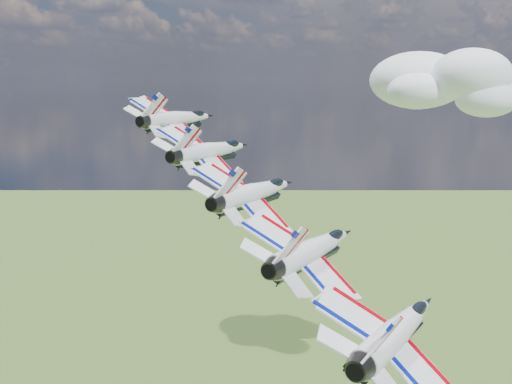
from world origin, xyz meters
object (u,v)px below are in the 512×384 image
at_px(jet_0, 180,118).
at_px(jet_1, 213,150).
at_px(jet_2, 256,192).
at_px(jet_4, 399,330).
at_px(jet_3, 315,249).

relative_size(jet_0, jet_1, 1.00).
relative_size(jet_0, jet_2, 1.00).
relative_size(jet_0, jet_4, 1.00).
relative_size(jet_3, jet_4, 1.00).
distance_m(jet_1, jet_4, 36.63).
xyz_separation_m(jet_0, jet_4, (36.92, -29.42, -12.50)).
xyz_separation_m(jet_0, jet_3, (27.69, -22.07, -9.37)).
bearing_deg(jet_1, jet_2, -32.82).
bearing_deg(jet_0, jet_4, -32.82).
bearing_deg(jet_0, jet_2, -32.82).
distance_m(jet_1, jet_3, 24.42).
xyz_separation_m(jet_1, jet_4, (27.69, -22.07, -9.37)).
bearing_deg(jet_4, jet_3, 147.18).
bearing_deg(jet_4, jet_0, 147.18).
bearing_deg(jet_2, jet_4, -32.82).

